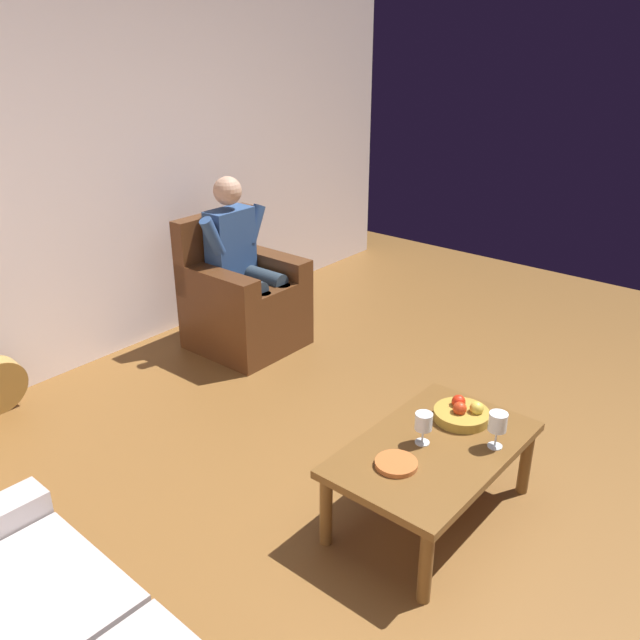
{
  "coord_description": "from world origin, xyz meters",
  "views": [
    {
      "loc": [
        2.67,
        1.0,
        2.23
      ],
      "look_at": [
        -0.07,
        -1.25,
        0.66
      ],
      "focal_mm": 37.51,
      "sensor_mm": 36.0,
      "label": 1
    }
  ],
  "objects_px": {
    "wine_glass_far": "(498,424)",
    "fruit_bowl": "(462,413)",
    "person_seated": "(243,259)",
    "coffee_table": "(434,455)",
    "decorative_dish": "(396,464)",
    "wine_glass_near": "(424,423)",
    "armchair": "(242,301)"
  },
  "relations": [
    {
      "from": "person_seated",
      "to": "decorative_dish",
      "type": "relative_size",
      "value": 6.52
    },
    {
      "from": "wine_glass_near",
      "to": "fruit_bowl",
      "type": "xyz_separation_m",
      "value": [
        -0.31,
        0.04,
        -0.07
      ]
    },
    {
      "from": "person_seated",
      "to": "wine_glass_near",
      "type": "distance_m",
      "value": 2.19
    },
    {
      "from": "person_seated",
      "to": "fruit_bowl",
      "type": "xyz_separation_m",
      "value": [
        0.51,
        2.06,
        -0.24
      ]
    },
    {
      "from": "wine_glass_far",
      "to": "decorative_dish",
      "type": "distance_m",
      "value": 0.52
    },
    {
      "from": "wine_glass_far",
      "to": "decorative_dish",
      "type": "relative_size",
      "value": 0.94
    },
    {
      "from": "wine_glass_far",
      "to": "fruit_bowl",
      "type": "relative_size",
      "value": 0.65
    },
    {
      "from": "coffee_table",
      "to": "fruit_bowl",
      "type": "xyz_separation_m",
      "value": [
        -0.29,
        -0.01,
        0.09
      ]
    },
    {
      "from": "armchair",
      "to": "fruit_bowl",
      "type": "distance_m",
      "value": 2.16
    },
    {
      "from": "wine_glass_far",
      "to": "coffee_table",
      "type": "bearing_deg",
      "value": -52.35
    },
    {
      "from": "decorative_dish",
      "to": "fruit_bowl",
      "type": "bearing_deg",
      "value": 175.83
    },
    {
      "from": "armchair",
      "to": "person_seated",
      "type": "height_order",
      "value": "person_seated"
    },
    {
      "from": "person_seated",
      "to": "armchair",
      "type": "bearing_deg",
      "value": -90.0
    },
    {
      "from": "armchair",
      "to": "coffee_table",
      "type": "height_order",
      "value": "armchair"
    },
    {
      "from": "decorative_dish",
      "to": "armchair",
      "type": "bearing_deg",
      "value": -117.14
    },
    {
      "from": "person_seated",
      "to": "fruit_bowl",
      "type": "bearing_deg",
      "value": 76.35
    },
    {
      "from": "person_seated",
      "to": "wine_glass_far",
      "type": "distance_m",
      "value": 2.39
    },
    {
      "from": "armchair",
      "to": "wine_glass_far",
      "type": "height_order",
      "value": "armchair"
    },
    {
      "from": "armchair",
      "to": "person_seated",
      "type": "relative_size",
      "value": 0.77
    },
    {
      "from": "person_seated",
      "to": "coffee_table",
      "type": "bearing_deg",
      "value": 69.12
    },
    {
      "from": "wine_glass_near",
      "to": "fruit_bowl",
      "type": "distance_m",
      "value": 0.32
    },
    {
      "from": "coffee_table",
      "to": "fruit_bowl",
      "type": "distance_m",
      "value": 0.31
    },
    {
      "from": "person_seated",
      "to": "wine_glass_near",
      "type": "xyz_separation_m",
      "value": [
        0.82,
        2.02,
        -0.16
      ]
    },
    {
      "from": "coffee_table",
      "to": "decorative_dish",
      "type": "xyz_separation_m",
      "value": [
        0.25,
        -0.05,
        0.07
      ]
    },
    {
      "from": "coffee_table",
      "to": "person_seated",
      "type": "bearing_deg",
      "value": -111.19
    },
    {
      "from": "armchair",
      "to": "fruit_bowl",
      "type": "bearing_deg",
      "value": 76.54
    },
    {
      "from": "fruit_bowl",
      "to": "decorative_dish",
      "type": "height_order",
      "value": "fruit_bowl"
    },
    {
      "from": "wine_glass_near",
      "to": "fruit_bowl",
      "type": "relative_size",
      "value": 0.58
    },
    {
      "from": "person_seated",
      "to": "wine_glass_far",
      "type": "xyz_separation_m",
      "value": [
        0.63,
        2.3,
        -0.14
      ]
    },
    {
      "from": "decorative_dish",
      "to": "wine_glass_near",
      "type": "bearing_deg",
      "value": -178.89
    },
    {
      "from": "person_seated",
      "to": "fruit_bowl",
      "type": "height_order",
      "value": "person_seated"
    },
    {
      "from": "coffee_table",
      "to": "wine_glass_near",
      "type": "height_order",
      "value": "wine_glass_near"
    }
  ]
}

